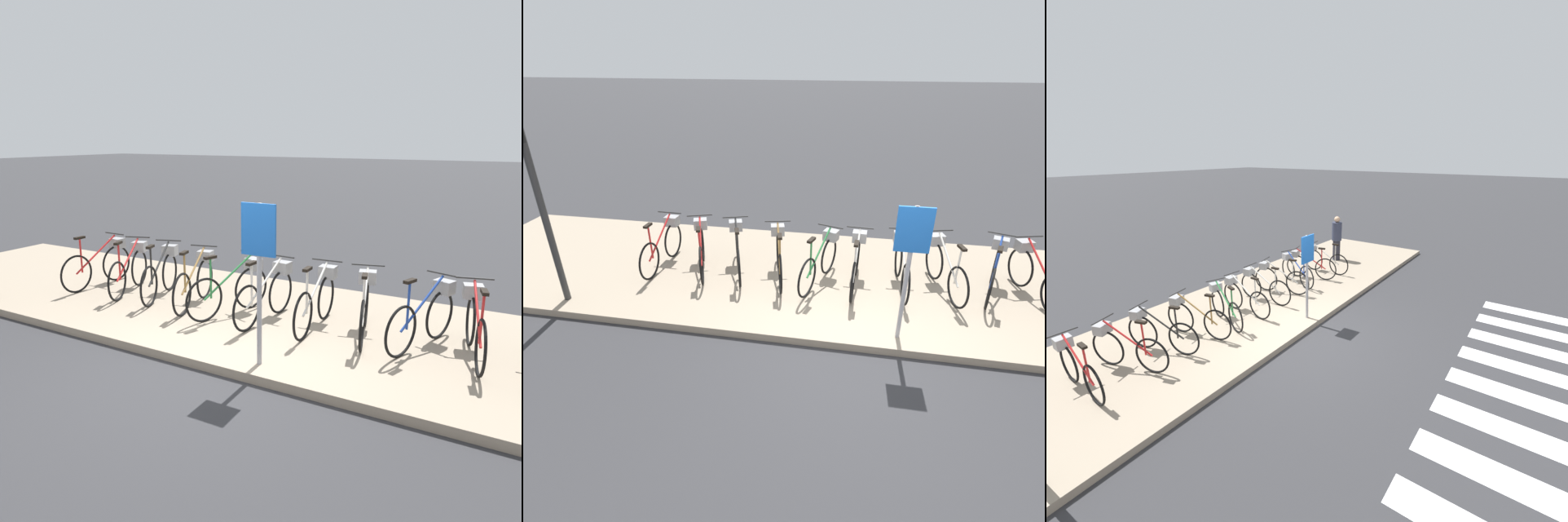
{
  "view_description": "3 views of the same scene",
  "coord_description": "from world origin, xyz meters",
  "views": [
    {
      "loc": [
        3.39,
        -4.61,
        2.78
      ],
      "look_at": [
        0.3,
        0.86,
        1.24
      ],
      "focal_mm": 35.0,
      "sensor_mm": 36.0,
      "label": 1
    },
    {
      "loc": [
        -0.15,
        -4.54,
        3.7
      ],
      "look_at": [
        -1.12,
        0.8,
        0.9
      ],
      "focal_mm": 28.0,
      "sensor_mm": 36.0,
      "label": 2
    },
    {
      "loc": [
        -5.34,
        -3.89,
        3.77
      ],
      "look_at": [
        1.41,
        0.86,
        1.17
      ],
      "focal_mm": 24.0,
      "sensor_mm": 36.0,
      "label": 3
    }
  ],
  "objects": [
    {
      "name": "parked_bicycle_4",
      "position": [
        -0.64,
        1.67,
        0.55
      ],
      "size": [
        0.62,
        1.52,
        0.98
      ],
      "color": "black",
      "rests_on": "sidewalk"
    },
    {
      "name": "parked_bicycle_0",
      "position": [
        -3.57,
        1.78,
        0.55
      ],
      "size": [
        0.46,
        1.59,
        0.98
      ],
      "color": "black",
      "rests_on": "sidewalk"
    },
    {
      "name": "parked_bicycle_9",
      "position": [
        2.8,
        1.81,
        0.55
      ],
      "size": [
        0.55,
        1.55,
        0.98
      ],
      "color": "black",
      "rests_on": "sidewalk"
    },
    {
      "name": "parked_bicycle_5",
      "position": [
        -0.04,
        1.68,
        0.55
      ],
      "size": [
        0.46,
        1.58,
        0.98
      ],
      "color": "black",
      "rests_on": "sidewalk"
    },
    {
      "name": "ground_plane",
      "position": [
        0.0,
        0.0,
        0.0
      ],
      "size": [
        120.0,
        120.0,
        0.0
      ],
      "primitive_type": "plane",
      "color": "#2D2D30"
    },
    {
      "name": "parked_bicycle_2",
      "position": [
        -2.16,
        1.8,
        0.55
      ],
      "size": [
        0.64,
        1.51,
        0.98
      ],
      "color": "black",
      "rests_on": "sidewalk"
    },
    {
      "name": "parked_bicycle_6",
      "position": [
        0.71,
        1.77,
        0.55
      ],
      "size": [
        0.46,
        1.59,
        0.98
      ],
      "color": "black",
      "rests_on": "sidewalk"
    },
    {
      "name": "sign_post",
      "position": [
        0.6,
        0.29,
        1.44
      ],
      "size": [
        0.44,
        0.07,
        1.94
      ],
      "color": "#99999E",
      "rests_on": "sidewalk"
    },
    {
      "name": "sidewalk",
      "position": [
        0.0,
        1.86,
        0.06
      ],
      "size": [
        15.43,
        3.72,
        0.12
      ],
      "color": "gray",
      "rests_on": "ground_plane"
    },
    {
      "name": "parked_bicycle_1",
      "position": [
        -2.83,
        1.76,
        0.55
      ],
      "size": [
        0.66,
        1.51,
        0.98
      ],
      "color": "black",
      "rests_on": "sidewalk"
    },
    {
      "name": "parked_bicycle_7",
      "position": [
        1.4,
        1.81,
        0.55
      ],
      "size": [
        0.56,
        1.54,
        0.98
      ],
      "color": "black",
      "rests_on": "sidewalk"
    },
    {
      "name": "parked_bicycle_3",
      "position": [
        -1.39,
        1.73,
        0.55
      ],
      "size": [
        0.54,
        1.55,
        0.98
      ],
      "color": "black",
      "rests_on": "sidewalk"
    },
    {
      "name": "parked_bicycle_8",
      "position": [
        2.2,
        1.84,
        0.55
      ],
      "size": [
        0.64,
        1.51,
        0.98
      ],
      "color": "black",
      "rests_on": "sidewalk"
    }
  ]
}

